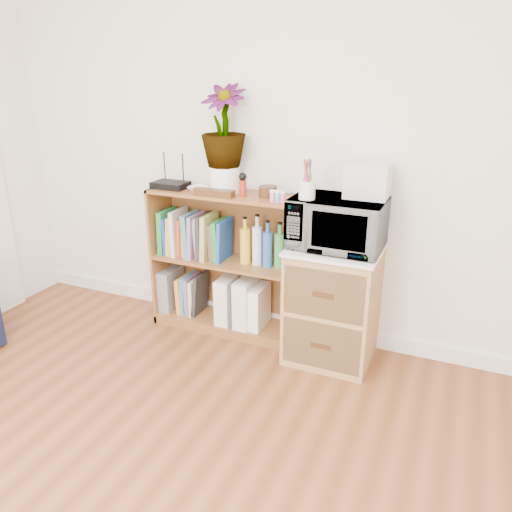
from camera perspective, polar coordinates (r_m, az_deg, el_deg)
The scene contains 21 objects.
skirting_board at distance 3.46m, azimuth 2.96°, elevation -7.46°, with size 4.00×0.02×0.10m, color white.
bookshelf at distance 3.29m, azimuth -3.47°, elevation -0.84°, with size 1.00×0.30×0.95m, color brown.
wicker_unit at distance 3.04m, azimuth 8.74°, elevation -5.55°, with size 0.50×0.45×0.70m, color #9E7542.
microwave at distance 2.84m, azimuth 9.24°, elevation 3.70°, with size 0.52×0.35×0.29m, color white.
pen_cup at distance 2.76m, azimuth 5.86°, elevation 7.50°, with size 0.09×0.09×0.10m, color white.
small_appliance at distance 2.84m, azimuth 12.68°, elevation 8.38°, with size 0.23×0.19×0.19m, color silver.
router at distance 3.32m, azimuth -9.75°, elevation 8.01°, with size 0.23×0.15×0.04m, color black.
white_bowl at distance 3.20m, azimuth -6.58°, elevation 7.63°, with size 0.13×0.13×0.03m, color silver.
plant_pot at distance 3.15m, azimuth -3.61°, elevation 8.73°, with size 0.19×0.19×0.16m, color white.
potted_plant at distance 3.10m, azimuth -3.75°, elevation 14.61°, with size 0.27×0.27×0.49m, color #386729.
trinket_box at distance 3.07m, azimuth -4.83°, elevation 7.23°, with size 0.26×0.06×0.04m, color #3A2110.
kokeshi_doll at distance 3.04m, azimuth -1.53°, elevation 7.74°, with size 0.04×0.04×0.10m, color #A52714.
wooden_bowl at distance 3.04m, azimuth 1.36°, elevation 7.38°, with size 0.11×0.11×0.07m, color #36220E.
paint_jars at distance 2.91m, azimuth 2.49°, elevation 6.68°, with size 0.11×0.04×0.06m, color pink.
file_box at distance 3.60m, azimuth -9.64°, elevation -3.66°, with size 0.09×0.23×0.29m, color slate.
magazine_holder_left at distance 3.38m, azimuth -3.15°, elevation -4.87°, with size 0.10×0.25×0.31m, color white.
magazine_holder_mid at distance 3.32m, azimuth -1.01°, elevation -5.18°, with size 0.10×0.26×0.33m, color silver.
magazine_holder_right at distance 3.30m, azimuth 0.28°, elevation -5.76°, with size 0.09×0.23×0.28m, color white.
cookbooks at distance 3.34m, azimuth -7.03°, elevation 2.35°, with size 0.48×0.20×0.31m.
liquor_bottles at distance 3.11m, azimuth 1.95°, elevation 1.16°, with size 0.46×0.07×0.32m.
lower_books at distance 3.52m, azimuth -7.31°, elevation -4.30°, with size 0.18×0.19×0.30m.
Camera 1 is at (1.05, -0.63, 1.68)m, focal length 35.00 mm.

